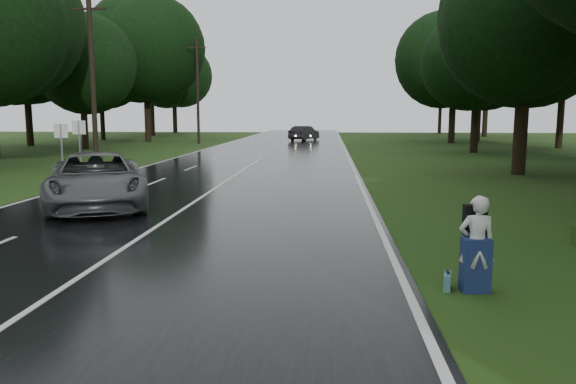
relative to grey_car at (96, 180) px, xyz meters
name	(u,v)px	position (x,y,z in m)	size (l,w,h in m)	color
ground	(73,283)	(2.84, -7.55, -0.90)	(160.00, 160.00, 0.00)	#244113
road	(245,169)	(2.84, 12.45, -0.88)	(12.00, 140.00, 0.04)	black
lane_center	(245,168)	(2.84, 12.45, -0.85)	(0.12, 140.00, 0.01)	silver
grey_car	(96,180)	(0.00, 0.00, 0.00)	(2.85, 6.19, 1.72)	#4E5253
far_car	(304,133)	(4.60, 43.80, -0.06)	(1.69, 4.86, 1.60)	black
hitchhiker	(476,247)	(9.77, -7.46, -0.14)	(0.62, 0.57, 1.64)	silver
suitcase	(447,281)	(9.34, -7.40, -0.76)	(0.11, 0.39, 0.28)	teal
utility_pole_mid	(97,167)	(-5.66, 12.97, -0.90)	(1.80, 0.28, 9.52)	black
utility_pole_far	(199,144)	(-5.66, 37.16, -0.90)	(1.80, 0.28, 10.43)	black
road_sign_a	(64,181)	(-4.36, 6.51, -0.90)	(0.61, 0.10, 2.53)	white
road_sign_b	(82,177)	(-4.36, 8.25, -0.90)	(0.64, 0.10, 2.65)	white
tree_left_e	(86,149)	(-13.26, 28.18, -0.90)	(7.62, 7.62, 11.91)	black
tree_left_f	(148,141)	(-12.20, 41.23, -0.90)	(10.73, 10.73, 16.76)	black
tree_right_d	(518,174)	(16.66, 10.93, -0.90)	(8.28, 8.28, 12.93)	black
tree_right_e	(473,153)	(18.46, 26.24, -0.90)	(7.75, 7.75, 12.11)	black
tree_right_f	(451,143)	(19.88, 40.49, -0.90)	(9.06, 9.06, 14.16)	black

